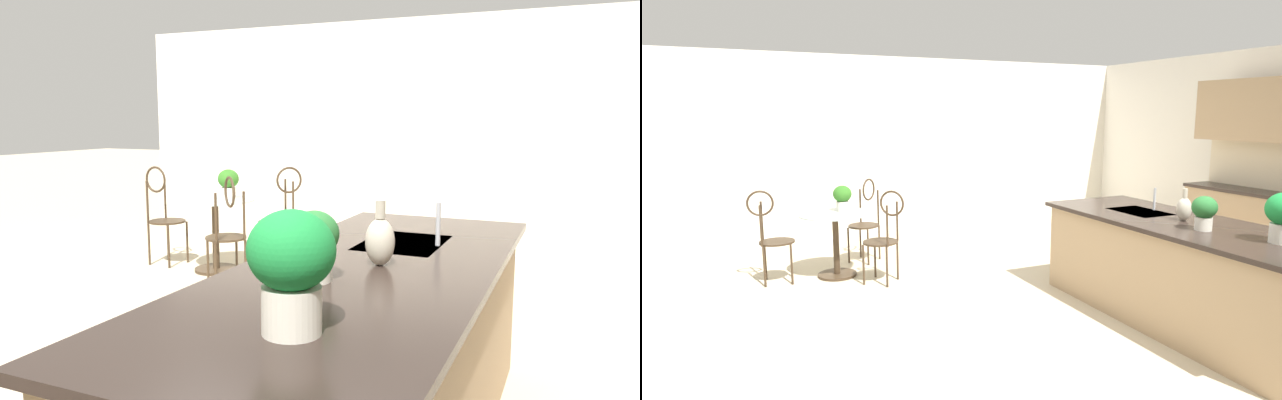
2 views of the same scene
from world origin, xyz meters
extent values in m
plane|color=beige|center=(0.00, 0.00, 0.00)|extent=(40.00, 40.00, 0.00)
cube|color=silver|center=(-4.26, 0.00, 1.35)|extent=(0.12, 7.80, 2.70)
cube|color=tan|center=(0.30, 0.85, 0.44)|extent=(2.70, 0.96, 0.88)
cube|color=#2D231E|center=(0.30, 0.85, 0.90)|extent=(2.80, 1.06, 0.04)
cube|color=#B2B5BA|center=(-0.25, 0.85, 0.91)|extent=(0.56, 0.40, 0.03)
cube|color=tan|center=(-0.40, 3.20, 0.44)|extent=(2.40, 0.60, 0.88)
cylinder|color=#3D2D1E|center=(-2.32, -1.70, 0.01)|extent=(0.44, 0.44, 0.03)
cylinder|color=#3D2D1E|center=(-2.32, -1.70, 0.38)|extent=(0.07, 0.07, 0.69)
cylinder|color=#B2C6C1|center=(-2.32, -1.70, 0.73)|extent=(0.80, 0.80, 0.01)
cylinder|color=#3D2D1E|center=(-1.87, -1.50, 0.23)|extent=(0.03, 0.03, 0.45)
cylinder|color=#3D2D1E|center=(-2.08, -1.31, 0.23)|extent=(0.03, 0.03, 0.45)
cylinder|color=#3D2D1E|center=(-1.69, -1.29, 0.23)|extent=(0.03, 0.03, 0.45)
cylinder|color=#3D2D1E|center=(-1.90, -1.10, 0.23)|extent=(0.03, 0.03, 0.45)
cylinder|color=#3D2D1E|center=(-1.89, -1.30, 0.46)|extent=(0.54, 0.54, 0.02)
cylinder|color=#3D2D1E|center=(-1.69, -1.27, 0.68)|extent=(0.03, 0.03, 0.45)
cylinder|color=#3D2D1E|center=(-1.89, -1.10, 0.68)|extent=(0.03, 0.03, 0.45)
torus|color=#3D2D1E|center=(-1.79, -1.19, 0.90)|extent=(0.20, 0.23, 0.28)
cylinder|color=#3D2D1E|center=(-2.60, -1.26, 0.23)|extent=(0.03, 0.03, 0.45)
cylinder|color=#3D2D1E|center=(-2.79, -1.46, 0.23)|extent=(0.03, 0.03, 0.45)
cylinder|color=#3D2D1E|center=(-2.80, -1.07, 0.23)|extent=(0.03, 0.03, 0.45)
cylinder|color=#3D2D1E|center=(-2.99, -1.27, 0.23)|extent=(0.03, 0.03, 0.45)
cylinder|color=#3D2D1E|center=(-2.79, -1.27, 0.46)|extent=(0.54, 0.54, 0.02)
cylinder|color=#3D2D1E|center=(-2.81, -1.07, 0.68)|extent=(0.03, 0.03, 0.45)
cylinder|color=#3D2D1E|center=(-2.99, -1.25, 0.68)|extent=(0.03, 0.03, 0.45)
torus|color=#3D2D1E|center=(-2.90, -1.16, 0.90)|extent=(0.22, 0.22, 0.28)
cylinder|color=#3D2D1E|center=(-2.49, -2.19, 0.23)|extent=(0.03, 0.03, 0.45)
cylinder|color=#3D2D1E|center=(-2.21, -2.21, 0.23)|extent=(0.03, 0.03, 0.45)
cylinder|color=#3D2D1E|center=(-2.51, -2.46, 0.23)|extent=(0.03, 0.03, 0.45)
cylinder|color=#3D2D1E|center=(-2.23, -2.49, 0.23)|extent=(0.03, 0.03, 0.45)
cylinder|color=#3D2D1E|center=(-2.36, -2.34, 0.46)|extent=(0.42, 0.42, 0.02)
cylinder|color=#3D2D1E|center=(-2.50, -2.48, 0.68)|extent=(0.03, 0.03, 0.45)
cylinder|color=#3D2D1E|center=(-2.25, -2.50, 0.68)|extent=(0.03, 0.03, 0.45)
torus|color=#3D2D1E|center=(-2.38, -2.49, 0.90)|extent=(0.05, 0.28, 0.28)
cylinder|color=#B2B5BA|center=(-0.25, 1.03, 1.03)|extent=(0.02, 0.02, 0.22)
cylinder|color=beige|center=(-2.40, -1.60, 0.80)|extent=(0.14, 0.14, 0.12)
ellipsoid|color=#327122|center=(-2.40, -1.60, 0.94)|extent=(0.21, 0.21, 0.19)
cylinder|color=beige|center=(0.60, 0.73, 0.97)|extent=(0.14, 0.14, 0.11)
ellipsoid|color=#26682E|center=(0.60, 0.73, 1.11)|extent=(0.20, 0.20, 0.18)
ellipsoid|color=#BCB29E|center=(0.25, 0.89, 1.02)|extent=(0.13, 0.13, 0.21)
cylinder|color=#BCB29E|center=(0.25, 0.89, 1.17)|extent=(0.04, 0.04, 0.08)
camera|label=1|loc=(2.69, 1.69, 1.57)|focal=33.51mm
camera|label=2|loc=(3.61, -2.78, 1.87)|focal=29.42mm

